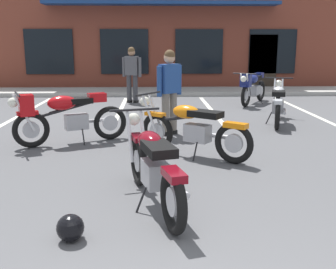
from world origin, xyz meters
The scene contains 12 objects.
ground_plane centered at (0.00, 4.12, 0.00)m, with size 80.00×80.00×0.00m, color #515154.
sidewalk_kerb centered at (0.00, 12.85, 0.07)m, with size 22.00×1.80×0.14m, color #A8A59E.
brick_storefront_building centered at (0.00, 16.91, 2.01)m, with size 14.44×6.18×4.02m.
painted_stall_lines centered at (0.00, 9.25, 0.00)m, with size 7.59×4.80×0.01m.
motorcycle_foreground_classic centered at (-0.35, 2.59, 0.46)m, with size 0.92×2.07×0.98m.
motorcycle_silver_naked centered at (0.28, 4.59, 0.46)m, with size 1.79×1.48×0.98m.
motorcycle_blue_standard centered at (-1.93, 5.47, 0.53)m, with size 1.98×1.14×0.98m.
motorcycle_green_cafe_racer centered at (2.61, 10.15, 0.53)m, with size 1.35×1.87×0.98m.
motorcycle_orange_scrambler centered at (2.49, 7.25, 0.46)m, with size 0.93×2.05×0.98m.
person_in_black_shirt centered at (-0.98, 10.60, 0.95)m, with size 0.60×0.35×1.68m.
person_by_back_row centered at (-0.02, 6.19, 0.95)m, with size 0.54×0.44×1.68m.
helmet_on_pavement centered at (-1.12, 1.74, 0.13)m, with size 0.26×0.26×0.26m.
Camera 1 is at (-0.34, -1.77, 1.82)m, focal length 43.35 mm.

